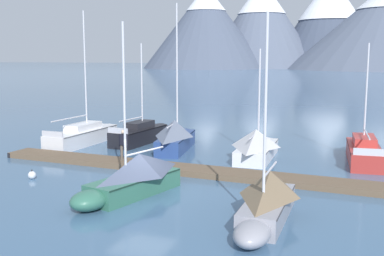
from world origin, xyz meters
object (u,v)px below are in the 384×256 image
(sailboat_end_of_dock, at_px, (363,150))
(mooring_buoy_channel_marker, at_px, (32,175))
(sailboat_mid_dock_starboard, at_px, (132,177))
(sailboat_far_berth, at_px, (257,144))
(person_on_dock, at_px, (123,143))
(sailboat_second_berth, at_px, (144,133))
(sailboat_mid_dock_port, at_px, (177,135))
(sailboat_outer_slip, at_px, (267,199))
(sailboat_nearest_berth, at_px, (85,135))

(sailboat_end_of_dock, height_order, mooring_buoy_channel_marker, sailboat_end_of_dock)
(sailboat_mid_dock_starboard, bearing_deg, sailboat_far_berth, 71.30)
(sailboat_far_berth, relative_size, person_on_dock, 3.77)
(sailboat_second_berth, xyz_separation_m, sailboat_end_of_dock, (14.39, -0.84, -0.02))
(sailboat_far_berth, bearing_deg, sailboat_mid_dock_port, 173.11)
(sailboat_end_of_dock, bearing_deg, sailboat_far_berth, -165.17)
(sailboat_outer_slip, xyz_separation_m, person_on_dock, (-9.10, 5.75, 0.45))
(person_on_dock, bearing_deg, sailboat_mid_dock_starboard, -57.15)
(sailboat_nearest_berth, bearing_deg, sailboat_far_berth, -1.55)
(sailboat_mid_dock_port, bearing_deg, sailboat_second_berth, 152.07)
(sailboat_mid_dock_starboard, bearing_deg, mooring_buoy_channel_marker, 172.91)
(person_on_dock, bearing_deg, sailboat_outer_slip, -32.30)
(person_on_dock, relative_size, mooring_buoy_channel_marker, 3.67)
(person_on_dock, xyz_separation_m, mooring_buoy_channel_marker, (-2.81, -4.01, -1.07))
(sailboat_nearest_berth, xyz_separation_m, sailboat_outer_slip, (14.86, -10.72, 0.19))
(mooring_buoy_channel_marker, bearing_deg, sailboat_nearest_berth, 108.18)
(sailboat_second_berth, relative_size, sailboat_mid_dock_starboard, 0.93)
(sailboat_second_berth, bearing_deg, sailboat_end_of_dock, -3.32)
(sailboat_end_of_dock, bearing_deg, sailboat_second_berth, 176.68)
(sailboat_mid_dock_starboard, xyz_separation_m, mooring_buoy_channel_marker, (-5.87, 0.73, -0.63))
(sailboat_second_berth, height_order, sailboat_outer_slip, sailboat_outer_slip)
(sailboat_second_berth, distance_m, sailboat_mid_dock_starboard, 12.95)
(sailboat_nearest_berth, bearing_deg, sailboat_outer_slip, -35.81)
(sailboat_mid_dock_port, xyz_separation_m, sailboat_end_of_dock, (11.16, 0.88, -0.33))
(sailboat_outer_slip, bearing_deg, sailboat_mid_dock_port, 126.77)
(sailboat_second_berth, relative_size, sailboat_outer_slip, 0.92)
(sailboat_second_berth, distance_m, person_on_dock, 7.43)
(sailboat_nearest_berth, distance_m, person_on_dock, 7.63)
(sailboat_end_of_dock, xyz_separation_m, person_on_dock, (-12.01, -6.17, 0.66))
(mooring_buoy_channel_marker, bearing_deg, sailboat_end_of_dock, 34.50)
(sailboat_outer_slip, height_order, mooring_buoy_channel_marker, sailboat_outer_slip)
(sailboat_mid_dock_port, xyz_separation_m, sailboat_far_berth, (5.40, -0.65, -0.10))
(sailboat_far_berth, xyz_separation_m, person_on_dock, (-6.24, -4.64, 0.44))
(sailboat_outer_slip, distance_m, sailboat_end_of_dock, 12.27)
(sailboat_nearest_berth, height_order, sailboat_mid_dock_port, sailboat_mid_dock_port)
(sailboat_mid_dock_port, bearing_deg, sailboat_mid_dock_starboard, -77.53)
(sailboat_nearest_berth, distance_m, sailboat_second_berth, 3.94)
(sailboat_outer_slip, xyz_separation_m, mooring_buoy_channel_marker, (-11.91, 1.74, -0.62))
(sailboat_nearest_berth, height_order, sailboat_mid_dock_starboard, sailboat_nearest_berth)
(sailboat_outer_slip, bearing_deg, mooring_buoy_channel_marker, 171.69)
(sailboat_mid_dock_port, distance_m, person_on_dock, 5.37)
(sailboat_nearest_berth, xyz_separation_m, sailboat_end_of_dock, (17.76, 1.20, -0.02))
(sailboat_second_berth, relative_size, mooring_buoy_channel_marker, 14.64)
(sailboat_nearest_berth, bearing_deg, sailboat_mid_dock_port, 2.84)
(sailboat_nearest_berth, height_order, sailboat_end_of_dock, sailboat_nearest_berth)
(sailboat_far_berth, height_order, sailboat_outer_slip, sailboat_outer_slip)
(person_on_dock, bearing_deg, sailboat_mid_dock_port, 80.95)
(sailboat_mid_dock_port, distance_m, sailboat_end_of_dock, 11.20)
(sailboat_nearest_berth, xyz_separation_m, mooring_buoy_channel_marker, (2.95, -8.98, -0.43))
(sailboat_end_of_dock, height_order, person_on_dock, sailboat_end_of_dock)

